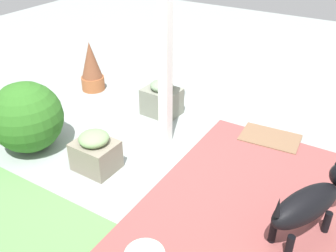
{
  "coord_description": "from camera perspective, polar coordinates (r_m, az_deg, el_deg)",
  "views": [
    {
      "loc": [
        -1.56,
        2.61,
        2.19
      ],
      "look_at": [
        -0.04,
        0.14,
        0.44
      ],
      "focal_mm": 40.14,
      "sensor_mm": 36.0,
      "label": 1
    }
  ],
  "objects": [
    {
      "name": "round_shrub",
      "position": [
        3.95,
        -20.65,
        1.26
      ],
      "size": [
        0.71,
        0.71,
        0.71
      ],
      "primitive_type": "sphere",
      "color": "#2C6520",
      "rests_on": "ground"
    },
    {
      "name": "brick_path",
      "position": [
        3.22,
        13.67,
        -12.61
      ],
      "size": [
        1.8,
        2.4,
        0.02
      ],
      "primitive_type": "cube",
      "color": "brown",
      "rests_on": "ground"
    },
    {
      "name": "stone_planter_mid",
      "position": [
        3.56,
        -10.96,
        -3.9
      ],
      "size": [
        0.4,
        0.33,
        0.4
      ],
      "color": "gray",
      "rests_on": "ground"
    },
    {
      "name": "doormat",
      "position": [
        4.15,
        15.23,
        -1.79
      ],
      "size": [
        0.64,
        0.44,
        0.03
      ],
      "primitive_type": "cube",
      "rotation": [
        0.0,
        0.0,
        0.08
      ],
      "color": "brown",
      "rests_on": "ground"
    },
    {
      "name": "dog",
      "position": [
        2.94,
        20.92,
        -10.67
      ],
      "size": [
        0.5,
        0.8,
        0.57
      ],
      "color": "black",
      "rests_on": "ground"
    },
    {
      "name": "porch_pillar",
      "position": [
        3.46,
        -0.45,
        15.25
      ],
      "size": [
        0.1,
        0.1,
        2.49
      ],
      "primitive_type": "cube",
      "color": "white",
      "rests_on": "ground"
    },
    {
      "name": "stone_planter_nearest",
      "position": [
        4.41,
        -0.96,
        4.11
      ],
      "size": [
        0.43,
        0.35,
        0.43
      ],
      "color": "gray",
      "rests_on": "ground"
    },
    {
      "name": "terracotta_pot_spiky",
      "position": [
        5.07,
        -11.55,
        8.71
      ],
      "size": [
        0.3,
        0.3,
        0.66
      ],
      "color": "#A45A32",
      "rests_on": "ground"
    },
    {
      "name": "ground_plane",
      "position": [
        3.74,
        0.52,
        -4.72
      ],
      "size": [
        12.0,
        12.0,
        0.0
      ],
      "primitive_type": "plane",
      "color": "#8F9A96"
    }
  ]
}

